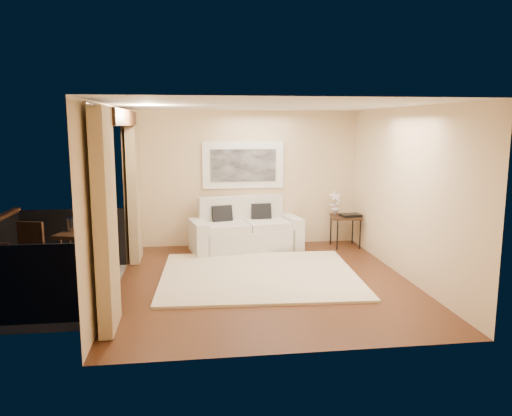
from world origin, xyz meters
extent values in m
plane|color=#522B18|center=(0.00, 0.00, 0.00)|extent=(5.00, 5.00, 0.00)
plane|color=white|center=(0.00, 0.00, 2.70)|extent=(5.00, 5.00, 0.00)
plane|color=beige|center=(0.00, 2.50, 1.35)|extent=(4.50, 0.00, 4.50)
plane|color=beige|center=(0.00, -2.50, 1.35)|extent=(4.50, 0.00, 4.50)
plane|color=beige|center=(2.25, 0.00, 1.35)|extent=(0.00, 5.00, 5.00)
plane|color=beige|center=(-2.25, 1.85, 1.35)|extent=(0.00, 2.70, 2.70)
plane|color=beige|center=(-2.25, -1.85, 1.35)|extent=(0.00, 2.70, 2.70)
plane|color=beige|center=(-2.25, 0.00, 2.55)|extent=(0.00, 2.40, 2.40)
cube|color=black|center=(-2.13, 0.00, 2.52)|extent=(0.28, 2.40, 0.22)
cube|color=#605B56|center=(-3.15, 0.00, -0.06)|extent=(1.80, 2.60, 0.12)
cube|color=black|center=(-3.15, 1.27, 0.50)|extent=(1.80, 0.06, 1.00)
cube|color=black|center=(-3.15, -1.27, 0.50)|extent=(1.80, 0.06, 1.00)
cube|color=tan|center=(-2.11, 1.55, 1.32)|extent=(0.16, 0.75, 2.62)
cube|color=tan|center=(-2.11, -1.55, 1.32)|extent=(0.16, 0.75, 2.62)
cylinder|color=#4C473F|center=(-2.11, 0.00, 2.63)|extent=(0.04, 4.80, 0.04)
cube|color=white|center=(-0.06, 2.47, 1.62)|extent=(1.62, 0.05, 0.92)
cube|color=black|center=(-0.06, 2.44, 1.62)|extent=(1.30, 0.02, 0.64)
cube|color=beige|center=(-0.05, 0.27, 0.02)|extent=(3.27, 2.89, 0.04)
cube|color=silver|center=(-0.06, 2.02, 0.21)|extent=(1.84, 1.19, 0.42)
cube|color=silver|center=(-0.13, 2.37, 0.60)|extent=(1.72, 0.52, 0.82)
cube|color=silver|center=(-0.98, 1.85, 0.31)|extent=(0.40, 0.93, 0.62)
cube|color=silver|center=(0.85, 2.19, 0.31)|extent=(0.40, 0.93, 0.62)
cube|color=silver|center=(-0.46, 1.92, 0.49)|extent=(0.93, 0.93, 0.14)
cube|color=silver|center=(0.35, 2.06, 0.49)|extent=(0.93, 0.93, 0.14)
cube|color=black|center=(-0.51, 2.14, 0.66)|extent=(0.44, 0.28, 0.41)
cube|color=black|center=(0.28, 2.29, 0.66)|extent=(0.41, 0.21, 0.41)
cube|color=black|center=(1.93, 2.00, 0.61)|extent=(0.66, 0.66, 0.04)
cylinder|color=black|center=(1.70, 1.77, 0.29)|extent=(0.03, 0.03, 0.59)
cylinder|color=black|center=(2.16, 1.77, 0.29)|extent=(0.03, 0.03, 0.59)
cylinder|color=black|center=(1.70, 2.23, 0.29)|extent=(0.03, 0.03, 0.59)
cylinder|color=black|center=(2.16, 2.23, 0.29)|extent=(0.03, 0.03, 0.59)
cube|color=black|center=(2.01, 1.93, 0.65)|extent=(0.42, 0.33, 0.05)
imported|color=white|center=(1.76, 2.18, 0.87)|extent=(0.27, 0.20, 0.47)
cube|color=black|center=(-2.75, 0.31, 0.78)|extent=(0.84, 0.84, 0.05)
cylinder|color=black|center=(-3.03, 0.03, 0.37)|extent=(0.04, 0.04, 0.75)
cylinder|color=black|center=(-2.47, 0.03, 0.37)|extent=(0.04, 0.04, 0.75)
cylinder|color=black|center=(-3.03, 0.58, 0.37)|extent=(0.04, 0.04, 0.75)
cylinder|color=black|center=(-2.47, 0.58, 0.37)|extent=(0.04, 0.04, 0.75)
cube|color=black|center=(-3.49, 0.55, 0.45)|extent=(0.53, 0.53, 0.05)
cube|color=black|center=(-3.54, 0.37, 0.70)|extent=(0.41, 0.17, 0.55)
cylinder|color=black|center=(-3.27, 0.66, 0.21)|extent=(0.03, 0.03, 0.43)
cylinder|color=black|center=(-3.60, 0.76, 0.21)|extent=(0.03, 0.03, 0.43)
cylinder|color=black|center=(-3.38, 0.34, 0.21)|extent=(0.03, 0.03, 0.43)
cylinder|color=black|center=(-3.70, 0.44, 0.21)|extent=(0.03, 0.03, 0.43)
cylinder|color=black|center=(-3.52, -0.86, 0.19)|extent=(0.03, 0.03, 0.38)
cylinder|color=black|center=(-3.57, -0.57, 0.19)|extent=(0.03, 0.03, 0.38)
cylinder|color=white|center=(-2.92, 0.41, 0.90)|extent=(0.18, 0.18, 0.20)
cylinder|color=red|center=(-2.73, 0.42, 0.84)|extent=(0.06, 0.06, 0.07)
cylinder|color=silver|center=(-2.79, 0.18, 0.89)|extent=(0.04, 0.04, 0.18)
cylinder|color=silver|center=(-2.61, 0.25, 0.86)|extent=(0.06, 0.06, 0.12)
cylinder|color=white|center=(-2.63, 0.32, 0.86)|extent=(0.06, 0.06, 0.12)
camera|label=1|loc=(-1.13, -7.41, 2.43)|focal=35.00mm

